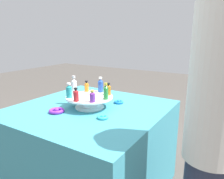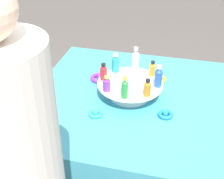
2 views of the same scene
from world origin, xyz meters
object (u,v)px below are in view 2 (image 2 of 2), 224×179
(ribbon_bow_teal, at_px, (96,113))
(bottle_green, at_px, (125,88))
(bottle_orange, at_px, (152,69))
(ribbon_bow_purple, at_px, (100,78))
(bottle_amber, at_px, (147,88))
(bottle_red, at_px, (103,72))
(bottle_blue, at_px, (158,77))
(display_stand, at_px, (130,87))
(ribbon_bow_gold, at_px, (158,79))
(bottle_purple, at_px, (107,84))
(bottle_teal, at_px, (115,63))
(ribbon_bow_blue, at_px, (165,114))
(bottle_clear, at_px, (135,60))

(ribbon_bow_teal, bearing_deg, bottle_green, 24.48)
(bottle_orange, bearing_deg, ribbon_bow_purple, 174.98)
(bottle_amber, relative_size, ribbon_bow_teal, 1.25)
(bottle_red, bearing_deg, ribbon_bow_teal, -86.08)
(bottle_blue, bearing_deg, display_stand, -179.13)
(ribbon_bow_gold, bearing_deg, display_stand, -122.50)
(bottle_blue, bearing_deg, bottle_purple, -156.63)
(bottle_blue, relative_size, bottle_orange, 1.38)
(bottle_amber, bearing_deg, bottle_teal, 135.87)
(bottle_orange, bearing_deg, bottle_red, -156.63)
(bottle_purple, bearing_deg, bottle_orange, 45.87)
(bottle_purple, distance_m, bottle_amber, 0.21)
(bottle_blue, xyz_separation_m, bottle_red, (-0.30, -0.00, -0.01))
(ribbon_bow_blue, bearing_deg, bottle_amber, 163.51)
(display_stand, bearing_deg, bottle_amber, -44.13)
(display_stand, relative_size, bottle_blue, 2.89)
(bottle_red, distance_m, ribbon_bow_blue, 0.40)
(bottle_blue, distance_m, bottle_clear, 0.21)
(bottle_teal, relative_size, ribbon_bow_gold, 1.18)
(bottle_clear, xyz_separation_m, bottle_amber, (0.11, -0.25, -0.02))
(bottle_blue, xyz_separation_m, bottle_green, (-0.15, -0.15, -0.00))
(ribbon_bow_gold, xyz_separation_m, ribbon_bow_purple, (-0.35, -0.08, 0.00))
(bottle_red, xyz_separation_m, ribbon_bow_gold, (0.28, 0.21, -0.12))
(bottle_clear, xyz_separation_m, ribbon_bow_purple, (-0.21, -0.01, -0.14))
(display_stand, bearing_deg, bottle_orange, 45.87)
(display_stand, relative_size, bottle_purple, 4.22)
(display_stand, bearing_deg, bottle_blue, 0.87)
(bottle_red, distance_m, ribbon_bow_teal, 0.24)
(bottle_teal, distance_m, ribbon_bow_teal, 0.34)
(bottle_clear, distance_m, bottle_green, 0.30)
(bottle_purple, xyz_separation_m, bottle_green, (0.11, -0.04, 0.02))
(bottle_green, height_order, ribbon_bow_blue, bottle_green)
(bottle_green, relative_size, ribbon_bow_teal, 1.58)
(bottle_amber, height_order, ribbon_bow_teal, bottle_amber)
(display_stand, bearing_deg, ribbon_bow_gold, 57.50)
(display_stand, height_order, ribbon_bow_blue, display_stand)
(bottle_purple, bearing_deg, bottle_green, -21.63)
(bottle_purple, relative_size, bottle_amber, 0.89)
(bottle_red, xyz_separation_m, ribbon_bow_teal, (0.01, -0.21, -0.12))
(display_stand, height_order, bottle_teal, bottle_teal)
(bottle_teal, bearing_deg, bottle_green, -66.63)
(bottle_teal, distance_m, ribbon_bow_blue, 0.42)
(bottle_orange, distance_m, ribbon_bow_blue, 0.29)
(bottle_teal, distance_m, bottle_red, 0.11)
(bottle_purple, bearing_deg, ribbon_bow_blue, -5.02)
(bottle_red, xyz_separation_m, ribbon_bow_purple, (-0.06, 0.14, -0.12))
(bottle_teal, xyz_separation_m, bottle_purple, (0.00, -0.21, -0.01))
(bottle_teal, height_order, ribbon_bow_purple, bottle_teal)
(bottle_red, bearing_deg, bottle_green, -44.13)
(display_stand, relative_size, ribbon_bow_teal, 4.70)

